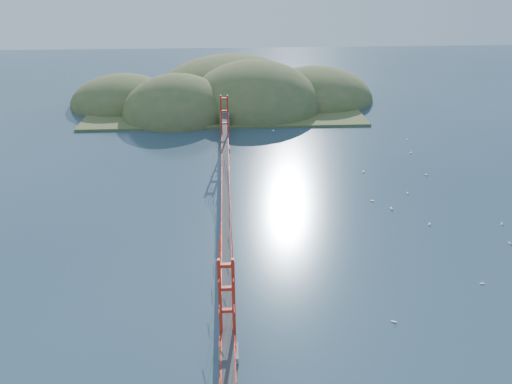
{
  "coord_description": "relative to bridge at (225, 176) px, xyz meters",
  "views": [
    {
      "loc": [
        0.43,
        -68.87,
        36.85
      ],
      "look_at": [
        4.63,
        0.0,
        4.22
      ],
      "focal_mm": 35.0,
      "sensor_mm": 36.0,
      "label": 1
    }
  ],
  "objects": [
    {
      "name": "sailboat_16",
      "position": [
        24.27,
        4.01,
        -6.85
      ],
      "size": [
        0.63,
        0.63,
        0.71
      ],
      "color": "white",
      "rests_on": "ground"
    },
    {
      "name": "sailboat_0",
      "position": [
        26.59,
        1.07,
        -6.85
      ],
      "size": [
        0.55,
        0.64,
        0.73
      ],
      "color": "white",
      "rests_on": "ground"
    },
    {
      "name": "sailboat_2",
      "position": [
        31.64,
        -19.72,
        -6.86
      ],
      "size": [
        0.57,
        0.47,
        0.66
      ],
      "color": "white",
      "rests_on": "ground"
    },
    {
      "name": "ground",
      "position": [
        0.0,
        -0.18,
        -7.01
      ],
      "size": [
        320.0,
        320.0,
        0.0
      ],
      "primitive_type": "plane",
      "color": "#2A4255",
      "rests_on": "ground"
    },
    {
      "name": "sailboat_11",
      "position": [
        40.09,
        -10.52,
        -6.87
      ],
      "size": [
        0.52,
        0.52,
        0.58
      ],
      "color": "white",
      "rests_on": "ground"
    },
    {
      "name": "bridge",
      "position": [
        0.0,
        0.0,
        0.0
      ],
      "size": [
        2.2,
        94.4,
        12.0
      ],
      "color": "gray",
      "rests_on": "ground"
    },
    {
      "name": "sailboat_12",
      "position": [
        11.26,
        41.82,
        -6.86
      ],
      "size": [
        0.6,
        0.5,
        0.69
      ],
      "color": "white",
      "rests_on": "ground"
    },
    {
      "name": "sailboat_6",
      "position": [
        18.45,
        -26.09,
        -6.86
      ],
      "size": [
        0.6,
        0.6,
        0.67
      ],
      "color": "white",
      "rests_on": "ground"
    },
    {
      "name": "sailboat_8",
      "position": [
        38.32,
        25.61,
        -6.86
      ],
      "size": [
        0.62,
        0.6,
        0.7
      ],
      "color": "white",
      "rests_on": "ground"
    },
    {
      "name": "sailboat_9",
      "position": [
        37.26,
        14.21,
        -6.85
      ],
      "size": [
        0.67,
        0.67,
        0.71
      ],
      "color": "white",
      "rests_on": "ground"
    },
    {
      "name": "sailboat_17",
      "position": [
        40.32,
        33.75,
        -6.87
      ],
      "size": [
        0.5,
        0.46,
        0.57
      ],
      "color": "white",
      "rests_on": "ground"
    },
    {
      "name": "sailboat_14",
      "position": [
        30.78,
        -4.43,
        -6.86
      ],
      "size": [
        0.63,
        0.63,
        0.66
      ],
      "color": "white",
      "rests_on": "ground"
    },
    {
      "name": "far_headlands",
      "position": [
        2.21,
        68.33,
        -7.01
      ],
      "size": [
        84.0,
        58.0,
        25.0
      ],
      "color": "brown",
      "rests_on": "ground"
    },
    {
      "name": "sailboat_4",
      "position": [
        31.12,
        6.54,
        -6.87
      ],
      "size": [
        0.52,
        0.54,
        0.61
      ],
      "color": "white",
      "rests_on": "ground"
    },
    {
      "name": "sailboat_15",
      "position": [
        26.02,
        16.43,
        -6.86
      ],
      "size": [
        0.53,
        0.6,
        0.68
      ],
      "color": "white",
      "rests_on": "ground"
    },
    {
      "name": "sailboat_3",
      "position": [
        11.35,
        7.02,
        -6.87
      ],
      "size": [
        0.5,
        0.4,
        0.58
      ],
      "color": "white",
      "rests_on": "ground"
    },
    {
      "name": "sailboat_5",
      "position": [
        41.85,
        -4.95,
        -6.87
      ],
      "size": [
        0.48,
        0.54,
        0.61
      ],
      "color": "white",
      "rests_on": "ground"
    }
  ]
}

